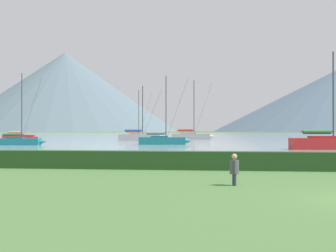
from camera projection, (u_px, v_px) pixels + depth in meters
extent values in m
cube|color=#8C9EA3|center=(245.00, 136.00, 150.89)|extent=(320.00, 246.00, 0.00)
cube|color=#284C23|center=(321.00, 161.00, 25.88)|extent=(80.00, 1.20, 1.00)
cube|color=red|center=(19.00, 137.00, 100.79)|extent=(6.56, 3.30, 0.99)
cone|color=red|center=(37.00, 137.00, 101.03)|extent=(1.21, 1.03, 0.84)
cube|color=#A52020|center=(17.00, 136.00, 100.77)|extent=(2.57, 1.92, 0.63)
cylinder|color=#333338|center=(22.00, 113.00, 100.85)|extent=(0.13, 0.13, 9.89)
cylinder|color=#333338|center=(15.00, 132.00, 100.74)|extent=(2.79, 0.64, 0.11)
cylinder|color=tan|center=(15.00, 132.00, 100.74)|extent=(2.43, 0.84, 0.39)
cylinder|color=#333338|center=(29.00, 114.00, 100.95)|extent=(2.93, 0.59, 9.40)
cube|color=#9E9EA3|center=(191.00, 136.00, 102.22)|extent=(8.26, 3.80, 1.25)
cone|color=#9E9EA3|center=(212.00, 136.00, 102.28)|extent=(1.50, 1.24, 1.06)
cube|color=gray|center=(189.00, 134.00, 102.22)|extent=(3.19, 2.30, 0.80)
cylinder|color=#333338|center=(194.00, 108.00, 102.26)|extent=(0.16, 0.16, 11.71)
cylinder|color=#333338|center=(185.00, 130.00, 102.21)|extent=(3.57, 0.63, 0.14)
cylinder|color=red|center=(185.00, 130.00, 102.21)|extent=(3.08, 0.92, 0.50)
cylinder|color=#333338|center=(203.00, 110.00, 102.29)|extent=(3.75, 0.56, 11.14)
cube|color=#19707A|center=(18.00, 142.00, 67.00)|extent=(6.19, 2.82, 0.94)
cone|color=#19707A|center=(43.00, 142.00, 67.02)|extent=(1.12, 0.93, 0.80)
cube|color=#16646E|center=(16.00, 139.00, 67.00)|extent=(2.39, 1.71, 0.60)
cylinder|color=#333338|center=(22.00, 107.00, 67.03)|extent=(0.12, 0.12, 9.39)
cylinder|color=#333338|center=(12.00, 135.00, 67.00)|extent=(2.68, 0.46, 0.10)
cylinder|color=#2D7542|center=(12.00, 135.00, 67.00)|extent=(2.31, 0.67, 0.38)
cylinder|color=#333338|center=(32.00, 109.00, 67.04)|extent=(2.82, 0.40, 8.93)
cube|color=white|center=(136.00, 137.00, 107.39)|extent=(6.57, 3.55, 0.98)
cone|color=white|center=(152.00, 137.00, 107.79)|extent=(1.24, 1.06, 0.83)
cube|color=silver|center=(135.00, 135.00, 107.36)|extent=(2.60, 2.00, 0.62)
cylinder|color=#333338|center=(139.00, 113.00, 107.49)|extent=(0.12, 0.12, 10.25)
cylinder|color=#333338|center=(132.00, 132.00, 107.30)|extent=(2.75, 0.76, 0.11)
cylinder|color=orange|center=(132.00, 132.00, 107.30)|extent=(2.41, 0.94, 0.39)
cylinder|color=#333338|center=(145.00, 114.00, 107.65)|extent=(2.89, 0.72, 9.74)
cube|color=red|center=(327.00, 144.00, 53.06)|extent=(8.03, 3.36, 1.23)
cube|color=#A52020|center=(323.00, 140.00, 53.08)|extent=(3.06, 2.13, 0.78)
cylinder|color=#333338|center=(333.00, 97.00, 53.07)|extent=(0.16, 0.16, 9.97)
cylinder|color=#333338|center=(317.00, 132.00, 53.11)|extent=(3.52, 0.44, 0.13)
cylinder|color=#2D7542|center=(317.00, 132.00, 53.11)|extent=(3.03, 0.75, 0.49)
cube|color=#9E9EA3|center=(139.00, 137.00, 92.70)|extent=(8.18, 4.08, 1.23)
cone|color=#9E9EA3|center=(163.00, 137.00, 92.97)|extent=(1.51, 1.27, 1.04)
cube|color=gray|center=(137.00, 135.00, 92.68)|extent=(3.20, 2.38, 0.78)
cylinder|color=#333338|center=(143.00, 111.00, 92.77)|extent=(0.16, 0.16, 9.73)
cylinder|color=#333338|center=(133.00, 131.00, 92.64)|extent=(3.48, 0.78, 0.13)
cylinder|color=#2847A3|center=(133.00, 131.00, 92.64)|extent=(3.03, 1.04, 0.49)
cylinder|color=#333338|center=(152.00, 113.00, 92.88)|extent=(3.66, 0.72, 9.25)
cube|color=#19707A|center=(162.00, 141.00, 69.58)|extent=(6.82, 3.06, 1.03)
cone|color=#19707A|center=(188.00, 141.00, 69.58)|extent=(1.23, 1.01, 0.88)
cube|color=#16646E|center=(159.00, 138.00, 69.58)|extent=(2.62, 1.87, 0.66)
cylinder|color=#333338|center=(166.00, 108.00, 69.60)|extent=(0.13, 0.13, 9.21)
cylinder|color=#333338|center=(156.00, 133.00, 69.58)|extent=(2.95, 0.48, 0.11)
cylinder|color=gray|center=(156.00, 133.00, 69.58)|extent=(2.55, 0.73, 0.41)
cylinder|color=#333338|center=(177.00, 110.00, 69.60)|extent=(3.11, 0.42, 8.76)
cylinder|color=#2D3347|center=(235.00, 180.00, 19.11)|extent=(0.14, 0.14, 0.45)
cylinder|color=#2D3347|center=(234.00, 179.00, 19.29)|extent=(0.14, 0.14, 0.45)
cylinder|color=#4C4C51|center=(234.00, 167.00, 19.20)|extent=(0.36, 0.36, 0.55)
cylinder|color=#4C4C51|center=(235.00, 167.00, 18.96)|extent=(0.09, 0.09, 0.49)
cylinder|color=#4C4C51|center=(234.00, 166.00, 19.44)|extent=(0.09, 0.09, 0.49)
sphere|color=tan|center=(234.00, 156.00, 19.21)|extent=(0.22, 0.22, 0.22)
cone|color=slate|center=(65.00, 92.00, 447.37)|extent=(205.68, 205.68, 72.20)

